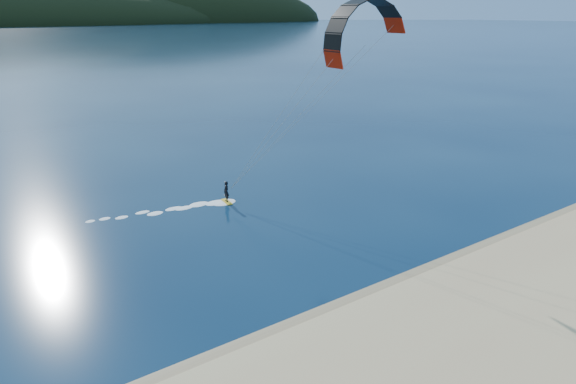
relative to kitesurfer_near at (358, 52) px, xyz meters
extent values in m
cube|color=#846D4D|center=(-15.80, -13.66, -11.62)|extent=(220.00, 2.50, 0.10)
ellipsoid|color=black|center=(244.20, 741.84, -11.67)|extent=(600.00, 240.00, 140.00)
cube|color=gold|center=(-10.14, 3.63, -11.62)|extent=(0.51, 1.41, 0.08)
imported|color=black|center=(-10.14, 3.63, -10.73)|extent=(0.44, 0.64, 1.71)
cylinder|color=gray|center=(-4.62, 1.57, -4.96)|extent=(0.02, 0.02, 15.53)
camera|label=1|loc=(-25.92, -29.17, 2.88)|focal=29.66mm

